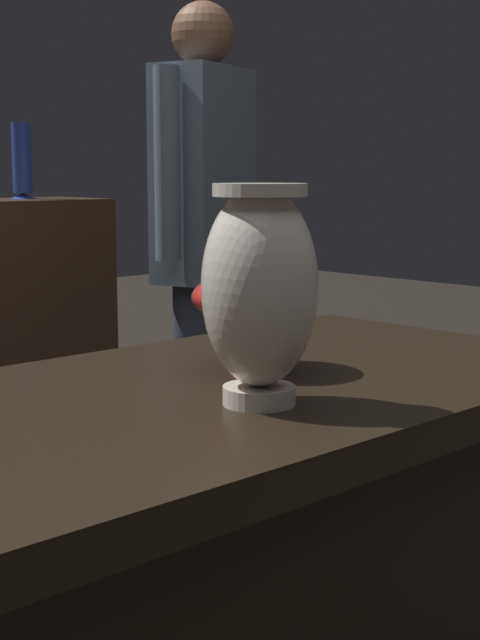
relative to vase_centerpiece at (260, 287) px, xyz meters
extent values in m
cube|color=black|center=(0.05, 0.12, -0.18)|extent=(1.20, 0.64, 0.05)
cylinder|color=silver|center=(0.00, 0.00, -0.14)|extent=(0.09, 0.09, 0.02)
ellipsoid|color=silver|center=(0.00, 0.00, 0.00)|extent=(0.15, 0.15, 0.25)
cylinder|color=silver|center=(0.00, 0.00, 0.12)|extent=(0.12, 0.12, 0.02)
cylinder|color=red|center=(0.14, 0.16, -0.14)|extent=(0.07, 0.07, 0.01)
cylinder|color=red|center=(0.14, 0.16, -0.11)|extent=(0.03, 0.03, 0.06)
ellipsoid|color=red|center=(0.14, 0.16, -0.04)|extent=(0.18, 0.18, 0.08)
cone|color=#2D429E|center=(1.09, 2.35, 0.05)|extent=(0.10, 0.10, 0.02)
cylinder|color=#2D429E|center=(1.09, 2.35, 0.19)|extent=(0.07, 0.07, 0.26)
cylinder|color=#333847|center=(1.09, 1.26, -0.56)|extent=(0.11, 0.11, 0.77)
cylinder|color=#333847|center=(0.94, 1.22, -0.56)|extent=(0.11, 0.11, 0.77)
cube|color=slate|center=(1.01, 1.24, 0.13)|extent=(0.36, 0.27, 0.61)
sphere|color=brown|center=(1.01, 1.24, 0.53)|extent=(0.18, 0.18, 0.18)
cylinder|color=slate|center=(1.20, 1.30, 0.16)|extent=(0.07, 0.07, 0.52)
cylinder|color=slate|center=(0.82, 1.18, 0.16)|extent=(0.07, 0.07, 0.52)
camera|label=1|loc=(-0.84, -0.84, 0.15)|focal=53.35mm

